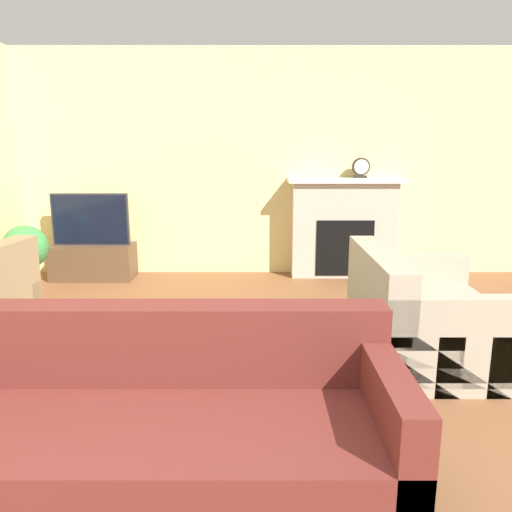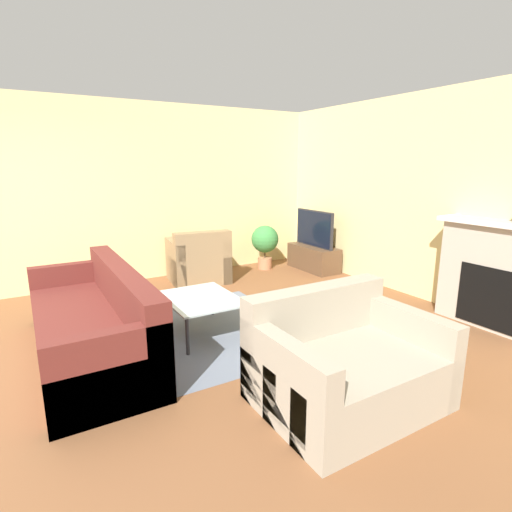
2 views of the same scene
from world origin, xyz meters
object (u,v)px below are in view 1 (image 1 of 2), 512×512
Objects in this scene: couch_sectional at (138,435)px; potted_plant at (25,251)px; coffee_table at (184,333)px; tv at (90,219)px; mantel_clock at (360,167)px; couch_loveseat at (422,321)px.

potted_plant is (-1.89, 3.10, 0.19)m from couch_sectional.
couch_sectional reaches higher than coffee_table.
potted_plant reaches higher than coffee_table.
mantel_clock is at bearing 2.52° from tv.
couch_loveseat is 1.44× the size of coffee_table.
potted_plant is at bearing 66.75° from couch_loveseat.
couch_loveseat is (3.21, -2.28, -0.43)m from tv.
tv is 3.11m from coffee_table.
tv is at bearing 54.68° from couch_loveseat.
mantel_clock is (3.20, 0.14, 0.60)m from tv.
potted_plant is (-3.69, 1.58, 0.19)m from couch_loveseat.
couch_loveseat reaches higher than potted_plant.
couch_loveseat is at bearing 14.20° from coffee_table.
coffee_table is 3.47m from mantel_clock.
potted_plant is (-0.48, -0.69, -0.24)m from tv.
tv is at bearing -177.48° from mantel_clock.
couch_sectional is 4.43m from mantel_clock.
coffee_table is at bearing -121.05° from mantel_clock.
couch_sectional is 2.60× the size of coffee_table.
couch_sectional is at bearing -69.51° from tv.
couch_sectional and couch_loveseat have the same top height.
potted_plant is (-1.95, 2.02, 0.12)m from coffee_table.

